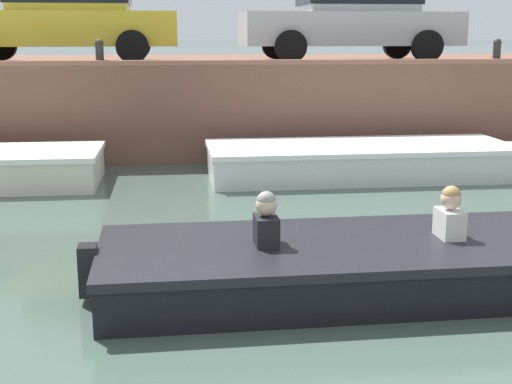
# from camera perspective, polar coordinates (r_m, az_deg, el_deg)

# --- Properties ---
(ground_plane) EXTENTS (400.00, 400.00, 0.00)m
(ground_plane) POSITION_cam_1_polar(r_m,az_deg,el_deg) (7.31, -1.75, -5.69)
(ground_plane) COLOR #42564C
(far_quay_wall) EXTENTS (60.00, 6.00, 1.74)m
(far_quay_wall) POSITION_cam_1_polar(r_m,az_deg,el_deg) (15.65, -4.27, 7.39)
(far_quay_wall) COLOR brown
(far_quay_wall) RESTS_ON ground
(far_wall_coping) EXTENTS (60.00, 0.24, 0.08)m
(far_wall_coping) POSITION_cam_1_polar(r_m,az_deg,el_deg) (12.72, -3.88, 10.31)
(far_wall_coping) COLOR #925F4C
(far_wall_coping) RESTS_ON far_quay_wall
(boat_moored_central_white) EXTENTS (5.90, 1.93, 0.53)m
(boat_moored_central_white) POSITION_cam_1_polar(r_m,az_deg,el_deg) (11.77, 9.47, 2.53)
(boat_moored_central_white) COLOR white
(boat_moored_central_white) RESTS_ON ground
(motorboat_passing) EXTENTS (6.02, 1.83, 0.94)m
(motorboat_passing) POSITION_cam_1_polar(r_m,az_deg,el_deg) (6.69, 11.02, -5.57)
(motorboat_passing) COLOR black
(motorboat_passing) RESTS_ON ground
(car_left_inner_yellow) EXTENTS (4.37, 1.99, 1.54)m
(car_left_inner_yellow) POSITION_cam_1_polar(r_m,az_deg,el_deg) (14.45, -15.00, 13.40)
(car_left_inner_yellow) COLOR yellow
(car_left_inner_yellow) RESTS_ON far_quay_wall
(car_centre_silver) EXTENTS (4.28, 2.03, 1.54)m
(car_centre_silver) POSITION_cam_1_polar(r_m,az_deg,el_deg) (14.71, 7.67, 13.69)
(car_centre_silver) COLOR #B7BABC
(car_centre_silver) RESTS_ON far_quay_wall
(mooring_bollard_mid) EXTENTS (0.15, 0.15, 0.45)m
(mooring_bollard_mid) POSITION_cam_1_polar(r_m,az_deg,el_deg) (12.90, -12.41, 10.97)
(mooring_bollard_mid) COLOR #2D2B28
(mooring_bollard_mid) RESTS_ON far_quay_wall
(mooring_bollard_east) EXTENTS (0.15, 0.15, 0.45)m
(mooring_bollard_east) POSITION_cam_1_polar(r_m,az_deg,el_deg) (14.11, 18.72, 10.72)
(mooring_bollard_east) COLOR #2D2B28
(mooring_bollard_east) RESTS_ON far_quay_wall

